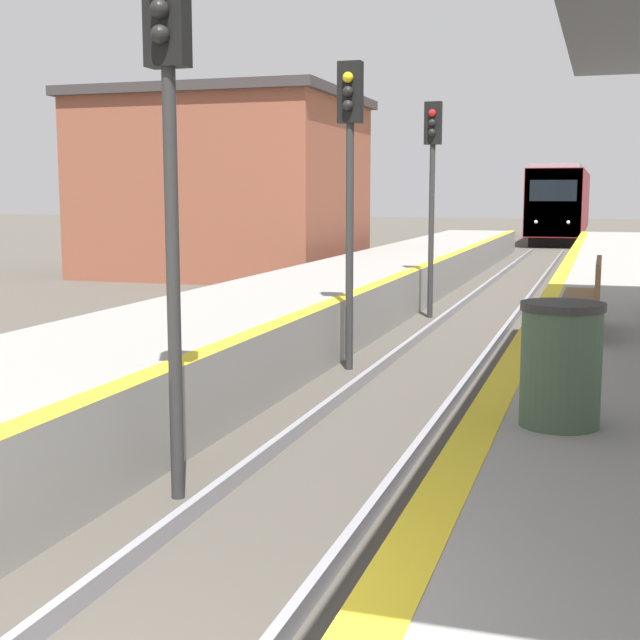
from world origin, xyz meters
TOP-DOWN VIEW (x-y plane):
  - train at (0.00, 52.25)m, footprint 2.83×18.81m
  - signal_near at (-1.08, 4.14)m, footprint 0.36×0.31m
  - signal_mid at (-1.22, 10.32)m, footprint 0.36×0.31m
  - signal_far at (-1.12, 16.49)m, footprint 0.36×0.31m
  - trash_bin at (2.22, 3.92)m, footprint 0.62×0.62m
  - bench at (2.32, 8.59)m, footprint 0.44×1.86m
  - station_building at (-9.73, 25.14)m, footprint 8.53×7.74m

SIDE VIEW (x-z plane):
  - trash_bin at x=2.22m, z-range 0.99..1.92m
  - bench at x=2.32m, z-range 1.02..1.94m
  - train at x=0.00m, z-range 0.04..4.27m
  - station_building at x=-9.73m, z-range 0.01..6.01m
  - signal_near at x=-1.08m, z-range 0.92..5.58m
  - signal_mid at x=-1.22m, z-range 0.92..5.58m
  - signal_far at x=-1.12m, z-range 0.92..5.58m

